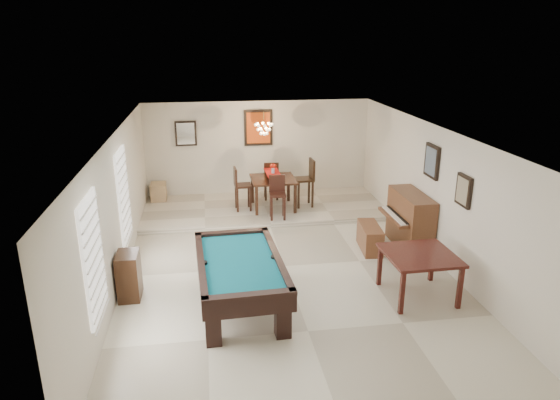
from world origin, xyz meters
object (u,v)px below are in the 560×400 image
object	(u,v)px
dining_chair_south	(278,198)
dining_chair_east	(304,183)
piano_bench	(370,238)
pool_table	(240,284)
dining_chair_west	(243,189)
apothecary_chest	(129,276)
square_table	(418,275)
corner_bench	(159,192)
dining_chair_north	(271,180)
flower_vase	(273,168)
upright_piano	(404,221)
chandelier	(264,125)
dining_table	(273,191)

from	to	relation	value
dining_chair_south	dining_chair_east	distance (m)	1.13
piano_bench	dining_chair_east	world-z (taller)	dining_chair_east
pool_table	dining_chair_west	xyz separation A→B (m)	(0.40, 4.42, 0.25)
apothecary_chest	dining_chair_west	xyz separation A→B (m)	(2.23, 3.84, 0.25)
square_table	corner_bench	size ratio (longest dim) A/B	2.33
piano_bench	dining_chair_north	size ratio (longest dim) A/B	0.93
square_table	corner_bench	bearing A→B (deg)	130.01
flower_vase	piano_bench	bearing A→B (deg)	-56.92
upright_piano	corner_bench	distance (m)	6.40
apothecary_chest	dining_chair_north	xyz separation A→B (m)	(3.03, 4.60, 0.23)
dining_chair_west	chandelier	bearing A→B (deg)	-78.72
upright_piano	dining_chair_north	world-z (taller)	upright_piano
dining_chair_north	chandelier	xyz separation A→B (m)	(-0.25, -0.62, 1.57)
apothecary_chest	flower_vase	size ratio (longest dim) A/B	3.07
square_table	piano_bench	world-z (taller)	square_table
square_table	dining_chair_west	xyz separation A→B (m)	(-2.60, 4.53, 0.26)
pool_table	apothecary_chest	xyz separation A→B (m)	(-1.83, 0.58, -0.01)
square_table	upright_piano	xyz separation A→B (m)	(0.54, 2.01, 0.19)
dining_table	dining_chair_south	distance (m)	0.76
square_table	chandelier	xyz separation A→B (m)	(-2.05, 4.67, 1.81)
dining_table	dining_chair_south	bearing A→B (deg)	-90.03
flower_vase	dining_chair_south	world-z (taller)	flower_vase
pool_table	corner_bench	world-z (taller)	pool_table
dining_table	dining_chair_north	distance (m)	0.75
upright_piano	dining_table	world-z (taller)	upright_piano
piano_bench	square_table	bearing A→B (deg)	-84.78
upright_piano	dining_chair_west	size ratio (longest dim) A/B	1.31
piano_bench	dining_table	bearing A→B (deg)	123.08
pool_table	piano_bench	xyz separation A→B (m)	(2.82, 1.88, -0.14)
dining_chair_north	flower_vase	bearing A→B (deg)	90.40
dining_chair_east	pool_table	bearing A→B (deg)	-26.23
dining_chair_south	square_table	bearing A→B (deg)	-59.81
dining_table	dining_chair_east	size ratio (longest dim) A/B	0.90
flower_vase	dining_chair_south	bearing A→B (deg)	-90.03
square_table	upright_piano	world-z (taller)	upright_piano
dining_chair_north	piano_bench	bearing A→B (deg)	120.08
flower_vase	apothecary_chest	bearing A→B (deg)	-127.70
pool_table	corner_bench	bearing A→B (deg)	104.76
apothecary_chest	dining_chair_east	size ratio (longest dim) A/B	0.67
apothecary_chest	dining_chair_north	size ratio (longest dim) A/B	0.79
dining_chair_west	flower_vase	bearing A→B (deg)	-91.74
dining_chair_south	corner_bench	bearing A→B (deg)	151.44
piano_bench	flower_vase	world-z (taller)	flower_vase
dining_chair_south	upright_piano	bearing A→B (deg)	-32.51
flower_vase	dining_chair_east	distance (m)	0.89
dining_chair_west	upright_piano	bearing A→B (deg)	-131.89
chandelier	dining_chair_south	bearing A→B (deg)	-77.16
dining_table	dining_chair_west	world-z (taller)	dining_chair_west
dining_chair_south	flower_vase	bearing A→B (deg)	94.12
corner_bench	square_table	bearing A→B (deg)	-49.99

